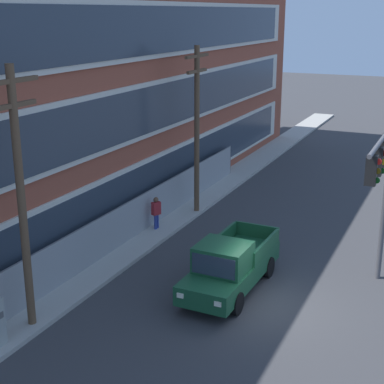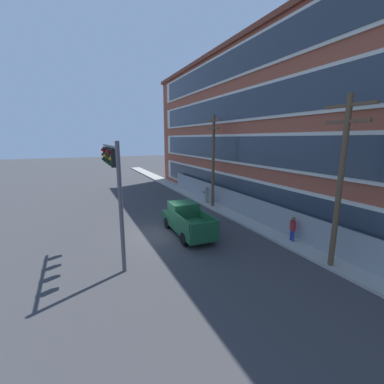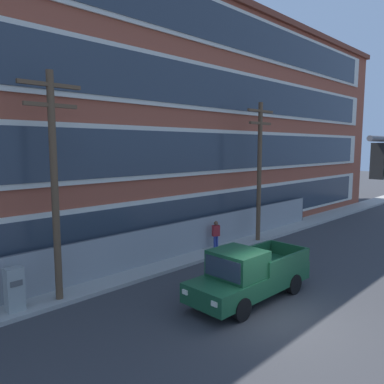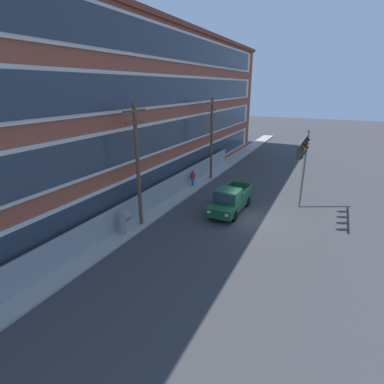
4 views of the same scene
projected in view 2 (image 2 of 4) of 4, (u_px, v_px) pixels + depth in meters
name	position (u px, v px, depth m)	size (l,w,h in m)	color
ground_plane	(163.00, 234.00, 17.53)	(160.00, 160.00, 0.00)	#38383A
sidewalk_building_side	(245.00, 220.00, 20.30)	(80.00, 1.90, 0.16)	#9E9B93
brick_mill_building	(336.00, 126.00, 18.67)	(51.07, 9.95, 14.55)	brown
chain_link_fence	(249.00, 208.00, 20.39)	(31.10, 0.06, 1.92)	gray
traffic_signal_mast	(113.00, 172.00, 13.26)	(5.47, 0.43, 6.29)	#4C4C51
pickup_truck_dark_green	(187.00, 220.00, 17.39)	(5.58, 2.12, 2.05)	#194C2D
utility_pole_near_corner	(213.00, 158.00, 23.18)	(2.27, 0.26, 8.44)	brown
utility_pole_midblock	(341.00, 177.00, 11.96)	(2.42, 0.26, 8.33)	brown
electrical_cabinet	(206.00, 195.00, 25.38)	(0.58, 0.46, 1.68)	#939993
pedestrian_near_cabinet	(293.00, 228.00, 15.78)	(0.46, 0.39, 1.69)	navy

